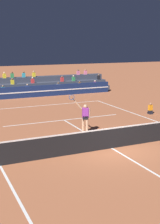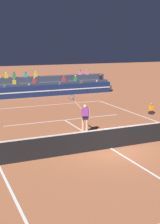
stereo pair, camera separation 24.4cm
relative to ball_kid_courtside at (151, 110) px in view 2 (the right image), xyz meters
The scene contains 8 objects.
ground_plane 8.55m from the ball_kid_courtside, 139.67° to the right, with size 120.00×120.00×0.00m, color #AD603D.
court_lines 8.55m from the ball_kid_courtside, 139.67° to the right, with size 11.10×23.90×0.01m.
tennis_net 8.54m from the ball_kid_courtside, 139.67° to the right, with size 12.00×0.10×1.10m.
sponsor_banner_wall 12.60m from the ball_kid_courtside, 121.13° to the left, with size 18.00×0.26×1.10m.
bleacher_stand 14.83m from the ball_kid_courtside, 116.07° to the left, with size 19.47×2.85×2.28m.
ball_kid_courtside is the anchor object (origin of this frame).
tennis_player 7.12m from the ball_kid_courtside, 158.66° to the right, with size 1.23×0.54×2.36m.
tennis_ball 5.14m from the ball_kid_courtside, behind, with size 0.07×0.07×0.07m, color #C6DB33.
Camera 2 is at (-7.37, -12.87, 5.11)m, focal length 50.00 mm.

